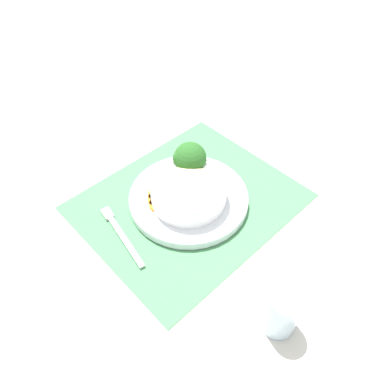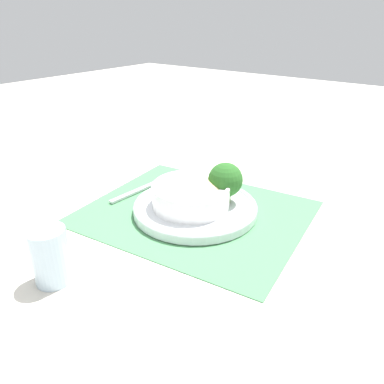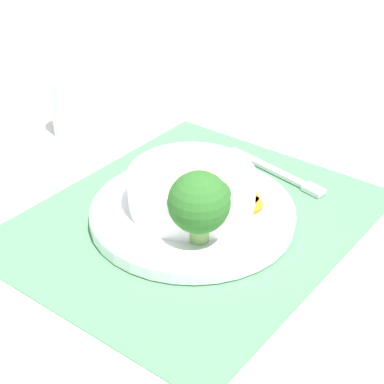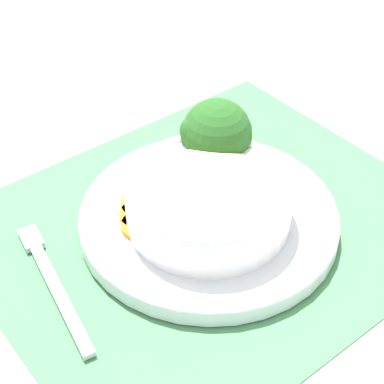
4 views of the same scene
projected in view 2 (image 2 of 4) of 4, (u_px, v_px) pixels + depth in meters
The scene contains 10 objects.
ground_plane at pixel (195, 213), 0.86m from camera, with size 4.00×4.00×0.00m, color beige.
placemat at pixel (195, 212), 0.86m from camera, with size 0.52×0.45×0.00m.
plate at pixel (195, 207), 0.85m from camera, with size 0.28×0.28×0.02m.
bowl at pixel (191, 193), 0.83m from camera, with size 0.17×0.17×0.06m.
broccoli_floret at pixel (225, 180), 0.84m from camera, with size 0.08×0.08×0.09m.
carrot_slice_near at pixel (189, 191), 0.91m from camera, with size 0.05×0.05×0.01m.
carrot_slice_middle at pixel (182, 192), 0.91m from camera, with size 0.05×0.05×0.01m.
carrot_slice_far at pixel (176, 193), 0.90m from camera, with size 0.05×0.05×0.01m.
water_glass at pixel (51, 259), 0.62m from camera, with size 0.06×0.06×0.10m.
fork at pixel (145, 187), 0.96m from camera, with size 0.03×0.18×0.01m.
Camera 2 is at (0.45, -0.60, 0.41)m, focal length 35.00 mm.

